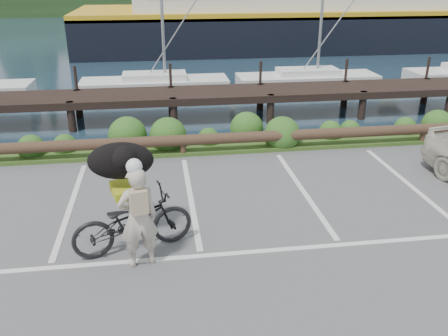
{
  "coord_description": "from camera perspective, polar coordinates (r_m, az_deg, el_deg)",
  "views": [
    {
      "loc": [
        -0.61,
        -7.56,
        4.71
      ],
      "look_at": [
        0.61,
        0.97,
        1.1
      ],
      "focal_mm": 38.0,
      "sensor_mm": 36.0,
      "label": 1
    }
  ],
  "objects": [
    {
      "name": "bicycle",
      "position": [
        8.64,
        -10.91,
        -6.38
      ],
      "size": [
        2.29,
        1.28,
        1.14
      ],
      "primitive_type": "imported",
      "rotation": [
        0.0,
        0.0,
        1.83
      ],
      "color": "black",
      "rests_on": "ground"
    },
    {
      "name": "log_rail",
      "position": [
        13.06,
        -4.93,
        1.48
      ],
      "size": [
        32.0,
        0.3,
        0.6
      ],
      "primitive_type": null,
      "color": "#443021",
      "rests_on": "ground"
    },
    {
      "name": "dog",
      "position": [
        8.87,
        -12.33,
        0.86
      ],
      "size": [
        0.88,
        1.32,
        0.7
      ],
      "primitive_type": "ellipsoid",
      "rotation": [
        0.0,
        0.0,
        1.83
      ],
      "color": "black",
      "rests_on": "bicycle"
    },
    {
      "name": "cyclist",
      "position": [
        8.04,
        -10.29,
        -5.92
      ],
      "size": [
        0.75,
        0.59,
        1.81
      ],
      "primitive_type": "imported",
      "rotation": [
        0.0,
        0.0,
        3.4
      ],
      "color": "beige",
      "rests_on": "ground"
    },
    {
      "name": "harbor_backdrop",
      "position": [
        86.11,
        -7.93,
        19.36
      ],
      "size": [
        170.0,
        160.0,
        30.0
      ],
      "color": "#182B3B",
      "rests_on": "ground"
    },
    {
      "name": "vegetation_strip",
      "position": [
        13.69,
        -5.12,
        2.72
      ],
      "size": [
        34.0,
        1.6,
        0.1
      ],
      "primitive_type": "cube",
      "color": "#3D5B21",
      "rests_on": "ground"
    },
    {
      "name": "ground",
      "position": [
        8.93,
        -3.04,
        -9.15
      ],
      "size": [
        72.0,
        72.0,
        0.0
      ],
      "primitive_type": "plane",
      "color": "#505052"
    }
  ]
}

